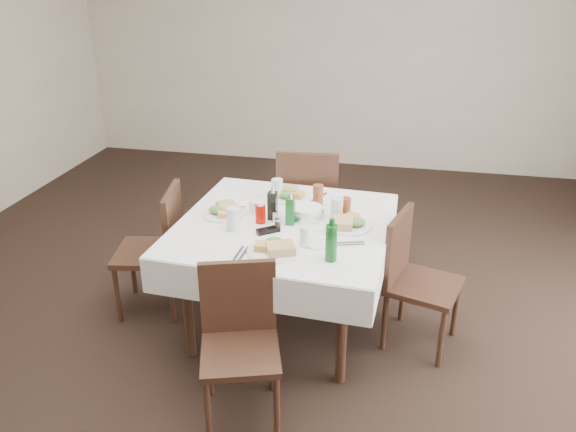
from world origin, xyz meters
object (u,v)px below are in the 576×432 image
(coffee_mug, at_px, (255,207))
(water_s, at_px, (305,236))
(chair_east, at_px, (412,272))
(oil_cruet_dark, at_px, (273,205))
(dining_table, at_px, (284,234))
(chair_west, at_px, (160,243))
(ketchup_bottle, at_px, (260,213))
(oil_cruet_green, at_px, (290,210))
(water_w, at_px, (233,219))
(chair_south, at_px, (239,332))
(bread_basket, at_px, (307,212))
(chair_north, at_px, (308,200))
(water_n, at_px, (277,189))
(water_e, at_px, (337,209))
(green_bottle, at_px, (331,242))

(coffee_mug, bearing_deg, water_s, -43.73)
(chair_east, bearing_deg, oil_cruet_dark, 177.93)
(dining_table, height_order, chair_west, chair_west)
(ketchup_bottle, bearing_deg, oil_cruet_green, 5.04)
(water_s, relative_size, water_w, 0.84)
(water_w, bearing_deg, chair_south, -71.28)
(chair_south, relative_size, oil_cruet_dark, 3.67)
(chair_west, height_order, water_s, chair_west)
(chair_west, relative_size, oil_cruet_green, 4.05)
(oil_cruet_dark, bearing_deg, bread_basket, 18.19)
(chair_south, distance_m, bread_basket, 0.97)
(oil_cruet_dark, xyz_separation_m, coffee_mug, (-0.14, 0.07, -0.06))
(bread_basket, bearing_deg, chair_south, -102.42)
(chair_north, bearing_deg, chair_south, -92.55)
(ketchup_bottle, height_order, coffee_mug, ketchup_bottle)
(ketchup_bottle, bearing_deg, chair_south, -84.41)
(chair_north, xyz_separation_m, coffee_mug, (-0.22, -0.75, 0.24))
(ketchup_bottle, xyz_separation_m, coffee_mug, (-0.07, 0.14, -0.03))
(coffee_mug, bearing_deg, chair_south, -80.57)
(dining_table, bearing_deg, chair_south, -94.79)
(water_w, xyz_separation_m, coffee_mug, (0.06, 0.27, -0.03))
(dining_table, bearing_deg, oil_cruet_green, -19.25)
(ketchup_bottle, bearing_deg, oil_cruet_dark, 47.24)
(water_n, bearing_deg, water_e, -29.01)
(chair_south, height_order, oil_cruet_dark, oil_cruet_dark)
(water_s, relative_size, coffee_mug, 0.98)
(water_n, relative_size, water_w, 0.99)
(water_n, xyz_separation_m, ketchup_bottle, (-0.02, -0.39, -0.01))
(oil_cruet_dark, relative_size, oil_cruet_green, 1.05)
(chair_west, height_order, oil_cruet_dark, oil_cruet_dark)
(chair_north, height_order, green_bottle, green_bottle)
(green_bottle, bearing_deg, chair_west, 160.17)
(oil_cruet_dark, bearing_deg, water_s, -49.99)
(bread_basket, distance_m, oil_cruet_green, 0.16)
(water_s, xyz_separation_m, ketchup_bottle, (-0.33, 0.25, 0.00))
(chair_west, relative_size, green_bottle, 3.61)
(chair_west, bearing_deg, bread_basket, 4.81)
(water_e, bearing_deg, bread_basket, -177.14)
(oil_cruet_dark, height_order, coffee_mug, oil_cruet_dark)
(chair_east, xyz_separation_m, ketchup_bottle, (-0.96, -0.04, 0.33))
(water_n, distance_m, bread_basket, 0.36)
(dining_table, relative_size, water_e, 9.45)
(water_w, distance_m, green_bottle, 0.69)
(water_w, bearing_deg, water_e, 25.08)
(ketchup_bottle, height_order, green_bottle, green_bottle)
(oil_cruet_green, bearing_deg, bread_basket, 54.72)
(chair_west, xyz_separation_m, ketchup_bottle, (0.73, -0.05, 0.31))
(chair_east, distance_m, water_w, 1.16)
(chair_west, bearing_deg, dining_table, -1.29)
(ketchup_bottle, bearing_deg, chair_north, 80.49)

